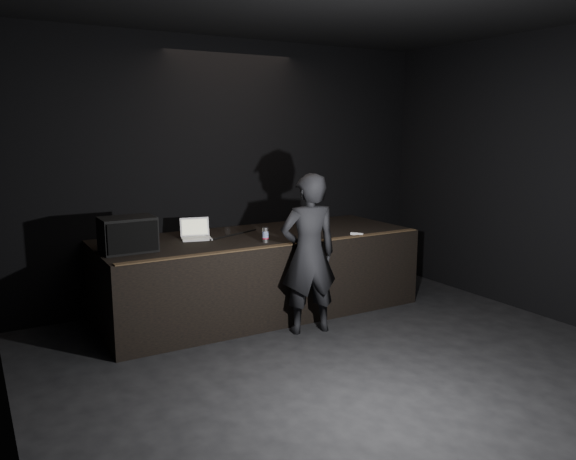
% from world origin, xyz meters
% --- Properties ---
extents(ground, '(7.00, 7.00, 0.00)m').
position_xyz_m(ground, '(0.00, 0.00, 0.00)').
color(ground, black).
rests_on(ground, ground).
extents(room_walls, '(6.10, 7.10, 3.52)m').
position_xyz_m(room_walls, '(0.00, 0.00, 2.02)').
color(room_walls, black).
rests_on(room_walls, ground).
extents(stage_riser, '(4.00, 1.50, 1.00)m').
position_xyz_m(stage_riser, '(0.00, 2.73, 0.50)').
color(stage_riser, black).
rests_on(stage_riser, ground).
extents(riser_lip, '(3.92, 0.10, 0.01)m').
position_xyz_m(riser_lip, '(0.00, 2.02, 1.01)').
color(riser_lip, brown).
rests_on(riser_lip, stage_riser).
extents(stage_monitor, '(0.58, 0.43, 0.38)m').
position_xyz_m(stage_monitor, '(-1.67, 2.57, 1.19)').
color(stage_monitor, black).
rests_on(stage_monitor, stage_riser).
extents(cable, '(0.80, 0.37, 0.02)m').
position_xyz_m(cable, '(-0.27, 2.86, 1.01)').
color(cable, black).
rests_on(cable, stage_riser).
extents(laptop, '(0.42, 0.39, 0.24)m').
position_xyz_m(laptop, '(-0.77, 2.91, 1.06)').
color(laptop, silver).
rests_on(laptop, stage_riser).
extents(beer_can, '(0.08, 0.08, 0.18)m').
position_xyz_m(beer_can, '(-0.14, 2.27, 1.09)').
color(beer_can, silver).
rests_on(beer_can, stage_riser).
extents(plastic_cup, '(0.08, 0.08, 0.09)m').
position_xyz_m(plastic_cup, '(-0.34, 2.91, 1.05)').
color(plastic_cup, white).
rests_on(plastic_cup, stage_riser).
extents(wii_remote, '(0.12, 0.15, 0.03)m').
position_xyz_m(wii_remote, '(1.08, 2.10, 1.01)').
color(wii_remote, white).
rests_on(wii_remote, stage_riser).
extents(person, '(0.74, 0.55, 1.84)m').
position_xyz_m(person, '(0.16, 1.78, 0.92)').
color(person, black).
rests_on(person, ground).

